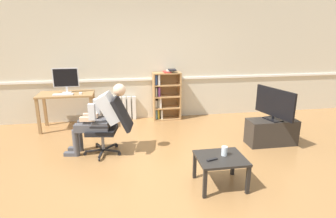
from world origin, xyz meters
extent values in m
plane|color=olive|center=(0.00, 0.00, 0.00)|extent=(18.00, 18.00, 0.00)
cube|color=beige|center=(0.00, 2.65, 1.35)|extent=(12.00, 0.10, 2.70)
cube|color=white|center=(0.00, 2.58, 0.92)|extent=(12.00, 0.03, 0.05)
cube|color=#9E7547|center=(-2.27, 1.89, 0.36)|extent=(0.06, 0.06, 0.72)
cube|color=#9E7547|center=(-1.24, 1.89, 0.36)|extent=(0.06, 0.06, 0.72)
cube|color=#9E7547|center=(-1.24, 2.41, 0.36)|extent=(0.06, 0.06, 0.72)
cube|color=#9E7547|center=(-2.27, 2.41, 0.36)|extent=(0.06, 0.06, 0.72)
cube|color=#9E7547|center=(-1.75, 2.15, 0.74)|extent=(1.10, 0.60, 0.04)
cube|color=silver|center=(-1.74, 2.21, 0.76)|extent=(0.18, 0.14, 0.01)
cube|color=silver|center=(-1.74, 2.23, 0.82)|extent=(0.04, 0.02, 0.10)
cube|color=silver|center=(-1.74, 2.23, 1.07)|extent=(0.52, 0.02, 0.40)
cube|color=black|center=(-1.74, 2.22, 1.07)|extent=(0.47, 0.00, 0.36)
cube|color=silver|center=(-1.78, 2.01, 0.77)|extent=(0.39, 0.12, 0.02)
cube|color=white|center=(-1.45, 2.03, 0.77)|extent=(0.06, 0.10, 0.03)
cube|color=#AD7F4C|center=(0.09, 2.42, 0.55)|extent=(0.03, 0.28, 1.09)
cube|color=#AD7F4C|center=(0.68, 2.42, 0.55)|extent=(0.03, 0.28, 1.09)
cube|color=#AD7F4C|center=(0.39, 2.56, 0.55)|extent=(0.60, 0.02, 1.09)
cube|color=#AD7F4C|center=(0.39, 2.42, 0.01)|extent=(0.56, 0.28, 0.03)
cube|color=#AD7F4C|center=(0.39, 2.42, 0.28)|extent=(0.56, 0.28, 0.03)
cube|color=#AD7F4C|center=(0.39, 2.42, 0.55)|extent=(0.56, 0.28, 0.03)
cube|color=#AD7F4C|center=(0.39, 2.42, 0.81)|extent=(0.56, 0.28, 0.03)
cube|color=#AD7F4C|center=(0.39, 2.42, 1.08)|extent=(0.56, 0.28, 0.03)
cube|color=#6699A3|center=(0.14, 2.44, 0.13)|extent=(0.03, 0.19, 0.21)
cube|color=beige|center=(0.14, 2.44, 0.38)|extent=(0.05, 0.19, 0.17)
cube|color=beige|center=(0.14, 2.41, 0.66)|extent=(0.03, 0.19, 0.20)
cube|color=#2D519E|center=(0.14, 2.43, 0.94)|extent=(0.04, 0.19, 0.22)
cube|color=gold|center=(0.19, 2.44, 0.14)|extent=(0.04, 0.19, 0.22)
cube|color=beige|center=(0.20, 2.43, 0.40)|extent=(0.04, 0.19, 0.22)
cube|color=#89428E|center=(0.20, 2.42, 0.66)|extent=(0.05, 0.19, 0.21)
cube|color=white|center=(0.20, 2.40, 0.94)|extent=(0.05, 0.19, 0.23)
cube|color=white|center=(0.26, 2.43, 0.13)|extent=(0.04, 0.19, 0.21)
cube|color=white|center=(0.23, 2.40, 0.41)|extent=(0.03, 0.19, 0.23)
cube|color=red|center=(0.39, 2.41, 1.10)|extent=(0.16, 0.22, 0.02)
cube|color=beige|center=(0.47, 2.44, 1.13)|extent=(0.16, 0.22, 0.02)
cube|color=black|center=(0.50, 2.39, 1.15)|extent=(0.16, 0.22, 0.02)
cube|color=white|center=(-1.14, 2.54, 0.27)|extent=(0.08, 0.08, 0.54)
cube|color=white|center=(-1.03, 2.54, 0.27)|extent=(0.08, 0.08, 0.54)
cube|color=white|center=(-0.92, 2.54, 0.27)|extent=(0.08, 0.08, 0.54)
cube|color=white|center=(-0.81, 2.54, 0.27)|extent=(0.08, 0.08, 0.54)
cube|color=white|center=(-0.69, 2.54, 0.27)|extent=(0.08, 0.08, 0.54)
cube|color=white|center=(-0.58, 2.54, 0.27)|extent=(0.08, 0.08, 0.54)
cube|color=white|center=(-0.47, 2.54, 0.27)|extent=(0.08, 0.08, 0.54)
cube|color=white|center=(-0.36, 2.54, 0.27)|extent=(0.08, 0.08, 0.54)
cube|color=black|center=(-1.00, 0.62, 0.07)|extent=(0.09, 0.30, 0.02)
cylinder|color=black|center=(-1.02, 0.47, 0.03)|extent=(0.03, 0.06, 0.06)
cube|color=black|center=(-0.84, 0.70, 0.07)|extent=(0.28, 0.17, 0.02)
cylinder|color=black|center=(-0.71, 0.63, 0.03)|extent=(0.06, 0.05, 0.06)
cube|color=black|center=(-0.86, 0.87, 0.07)|extent=(0.24, 0.24, 0.02)
cylinder|color=black|center=(-0.76, 0.98, 0.03)|extent=(0.06, 0.05, 0.06)
cube|color=black|center=(-1.04, 0.90, 0.07)|extent=(0.17, 0.28, 0.02)
cylinder|color=black|center=(-1.10, 1.04, 0.03)|extent=(0.04, 0.06, 0.06)
cube|color=black|center=(-1.12, 0.75, 0.07)|extent=(0.30, 0.08, 0.02)
cylinder|color=black|center=(-1.27, 0.73, 0.03)|extent=(0.06, 0.03, 0.06)
cylinder|color=gray|center=(-0.97, 0.77, 0.23)|extent=(0.05, 0.05, 0.30)
cube|color=black|center=(-0.97, 0.77, 0.41)|extent=(0.53, 0.53, 0.07)
cube|color=black|center=(-0.63, 0.71, 0.70)|extent=(0.36, 0.48, 0.53)
cube|color=black|center=(-0.91, 1.02, 0.56)|extent=(0.28, 0.09, 0.03)
cube|color=black|center=(-1.00, 0.51, 0.56)|extent=(0.28, 0.09, 0.03)
cube|color=#4C4C51|center=(-0.97, 0.77, 0.52)|extent=(0.31, 0.38, 0.14)
cube|color=silver|center=(-0.82, 0.74, 0.80)|extent=(0.46, 0.40, 0.52)
sphere|color=beige|center=(-0.66, 0.72, 1.09)|extent=(0.20, 0.20, 0.20)
cube|color=white|center=(-1.25, 0.82, 0.62)|extent=(0.15, 0.06, 0.02)
cube|color=#4C4C51|center=(-1.16, 0.90, 0.49)|extent=(0.43, 0.20, 0.13)
cylinder|color=#4C4C51|center=(-1.37, 0.94, 0.23)|extent=(0.10, 0.10, 0.46)
cube|color=#4C4C51|center=(-1.47, 0.95, 0.03)|extent=(0.23, 0.13, 0.06)
cube|color=#4C4C51|center=(-1.19, 0.71, 0.49)|extent=(0.43, 0.20, 0.13)
cylinder|color=#4C4C51|center=(-1.40, 0.74, 0.23)|extent=(0.10, 0.10, 0.46)
cube|color=#4C4C51|center=(-1.50, 0.76, 0.03)|extent=(0.23, 0.13, 0.06)
cube|color=silver|center=(-1.04, 0.94, 0.78)|extent=(0.11, 0.10, 0.26)
cube|color=beige|center=(-1.15, 0.90, 0.64)|extent=(0.25, 0.11, 0.07)
cube|color=silver|center=(-1.10, 0.63, 0.78)|extent=(0.11, 0.10, 0.26)
cube|color=beige|center=(-1.18, 0.71, 0.64)|extent=(0.25, 0.11, 0.07)
cube|color=#2D2823|center=(2.02, 0.66, 0.23)|extent=(0.88, 0.38, 0.46)
cube|color=black|center=(2.02, 0.66, 0.47)|extent=(0.27, 0.36, 0.02)
cylinder|color=black|center=(2.02, 0.66, 0.51)|extent=(0.04, 0.04, 0.05)
cube|color=black|center=(2.02, 0.66, 0.78)|extent=(0.26, 0.87, 0.50)
cube|color=#B7D1F9|center=(2.04, 0.67, 0.78)|extent=(0.21, 0.81, 0.46)
cube|color=black|center=(0.34, -0.76, 0.19)|extent=(0.04, 0.04, 0.38)
cube|color=black|center=(0.90, -0.76, 0.19)|extent=(0.04, 0.04, 0.38)
cube|color=black|center=(0.90, -0.28, 0.19)|extent=(0.04, 0.04, 0.38)
cube|color=black|center=(0.34, -0.28, 0.19)|extent=(0.04, 0.04, 0.38)
cube|color=black|center=(0.62, -0.52, 0.40)|extent=(0.62, 0.55, 0.03)
cylinder|color=silver|center=(0.68, -0.47, 0.48)|extent=(0.08, 0.08, 0.12)
cube|color=black|center=(0.48, -0.59, 0.42)|extent=(0.15, 0.08, 0.02)
camera|label=1|loc=(-0.61, -3.65, 2.02)|focal=29.62mm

